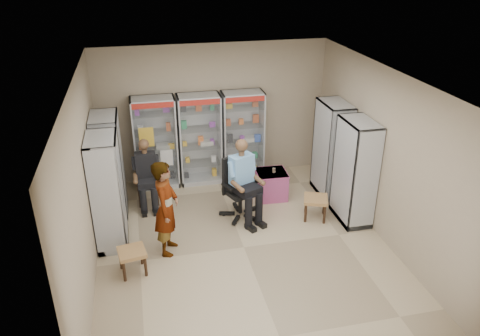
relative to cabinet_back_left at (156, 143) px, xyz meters
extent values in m
plane|color=tan|center=(1.30, -2.73, -1.00)|extent=(6.00, 6.00, 0.00)
cube|color=tan|center=(1.30, 0.27, 0.50)|extent=(5.00, 0.02, 3.00)
cube|color=tan|center=(1.30, -5.73, 0.50)|extent=(5.00, 0.02, 3.00)
cube|color=tan|center=(-1.20, -2.73, 0.50)|extent=(0.02, 6.00, 3.00)
cube|color=tan|center=(3.80, -2.73, 0.50)|extent=(0.02, 6.00, 3.00)
cube|color=silver|center=(1.30, -2.73, 2.00)|extent=(5.00, 6.00, 0.02)
cube|color=#B2B5BA|center=(0.00, 0.00, 0.00)|extent=(0.90, 0.50, 2.00)
cube|color=#A5A7AC|center=(0.95, 0.00, 0.00)|extent=(0.90, 0.50, 2.00)
cube|color=#AAADB2|center=(1.90, 0.00, 0.00)|extent=(0.90, 0.50, 2.00)
cube|color=silver|center=(3.53, -1.13, 0.00)|extent=(0.90, 0.50, 2.00)
cube|color=#A8AAAF|center=(3.53, -2.23, 0.00)|extent=(0.90, 0.50, 2.00)
cube|color=#9D9EA4|center=(-0.93, -0.93, 0.00)|extent=(0.90, 0.50, 2.00)
cube|color=#ACAFB3|center=(-0.93, -2.03, 0.00)|extent=(0.90, 0.50, 2.00)
cube|color=black|center=(-0.25, -0.73, -0.53)|extent=(0.42, 0.42, 0.94)
cube|color=black|center=(1.47, -1.67, -0.40)|extent=(0.86, 0.86, 1.20)
cube|color=#B0468C|center=(2.27, -1.07, -0.71)|extent=(0.63, 0.61, 0.58)
cylinder|color=#5E2708|center=(2.31, -1.09, -0.37)|extent=(0.07, 0.07, 0.09)
cube|color=olive|center=(2.87, -2.06, -0.78)|extent=(0.57, 0.57, 0.44)
cube|color=#9E7542|center=(-0.60, -3.01, -0.79)|extent=(0.48, 0.48, 0.42)
imported|color=gray|center=(0.02, -2.53, -0.15)|extent=(0.56, 0.71, 1.69)
camera|label=1|loc=(-0.26, -9.37, 3.79)|focal=35.00mm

